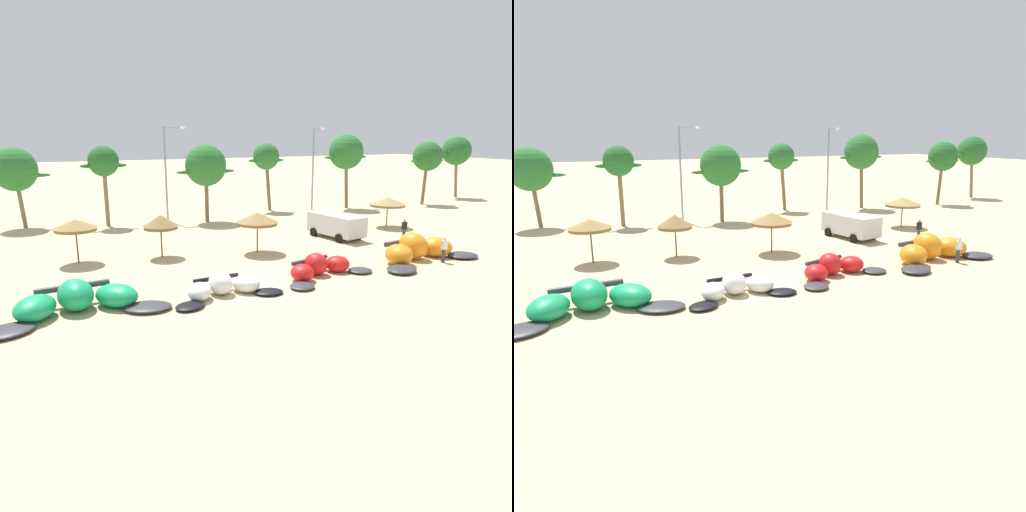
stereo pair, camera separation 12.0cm
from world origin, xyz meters
The scene contains 21 objects.
ground_plane centered at (0.00, 0.00, 0.00)m, with size 260.00×260.00×0.00m, color #C6B284.
kite_far_left centered at (-8.68, -0.17, 0.55)m, with size 8.35×4.03×1.42m.
kite_left centered at (-1.90, -0.94, 0.44)m, with size 6.02×2.91×1.16m.
kite_left_of_center centered at (4.33, -0.23, 0.49)m, with size 6.32×3.67×1.28m.
kite_center centered at (11.88, -0.03, 0.66)m, with size 8.36×4.37×1.72m.
beach_umbrella_near_van centered at (-7.69, 8.81, 2.41)m, with size 2.66×2.66×2.77m.
beach_umbrella_middle centered at (-2.57, 8.00, 2.34)m, with size 2.29×2.29×2.81m.
beach_umbrella_near_palms centered at (3.59, 6.33, 2.34)m, with size 2.85×2.85×2.75m.
beach_umbrella_outermost centered at (17.74, 9.63, 2.20)m, with size 3.13×3.13×2.59m.
parked_van centered at (11.15, 7.98, 1.09)m, with size 2.70×4.90×1.84m.
person_near_kites centered at (15.28, 4.86, 0.82)m, with size 0.36×0.24×1.62m.
person_by_umbrellas centered at (12.94, -1.14, 0.82)m, with size 0.36×0.24×1.62m.
palm_left centered at (-10.79, 23.15, 4.95)m, with size 5.53×3.68×6.84m.
palm_left_of_gap centered at (-3.91, 20.82, 5.50)m, with size 3.92×2.61×6.93m.
palm_center_left centered at (4.70, 19.07, 5.08)m, with size 5.60×3.73×6.99m.
palm_center_right centered at (12.58, 22.48, 5.52)m, with size 4.11×2.74×7.00m.
palm_right_of_gap centered at (21.02, 20.27, 5.96)m, with size 5.51×3.67×7.86m.
palm_right centered at (31.11, 18.63, 5.36)m, with size 4.93×3.29×7.07m.
palm_rightmost centered at (38.84, 21.51, 5.78)m, with size 5.32×3.55×7.62m.
lamppost_west_center centered at (1.72, 21.03, 4.85)m, with size 2.15×0.24×8.55m.
lamppost_east_center centered at (17.25, 20.66, 4.76)m, with size 1.43×0.24×8.54m.
Camera 2 is at (-10.20, -21.88, 7.82)m, focal length 33.26 mm.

